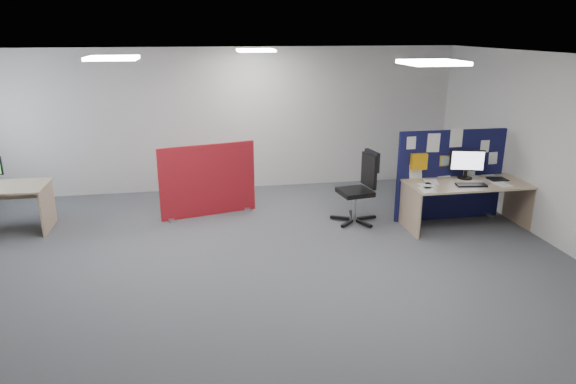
{
  "coord_description": "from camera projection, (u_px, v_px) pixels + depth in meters",
  "views": [
    {
      "loc": [
        -0.5,
        -6.28,
        3.02
      ],
      "look_at": [
        0.6,
        -0.06,
        1.0
      ],
      "focal_mm": 32.0,
      "sensor_mm": 36.0,
      "label": 1
    }
  ],
  "objects": [
    {
      "name": "desk_papers",
      "position": [
        464.0,
        182.0,
        8.02
      ],
      "size": [
        1.56,
        0.9,
        0.0
      ],
      "color": "white",
      "rests_on": "main_desk"
    },
    {
      "name": "wall_front",
      "position": [
        289.0,
        309.0,
        3.2
      ],
      "size": [
        9.0,
        0.02,
        2.7
      ],
      "primitive_type": "cube",
      "color": "silver",
      "rests_on": "floor"
    },
    {
      "name": "red_divider",
      "position": [
        208.0,
        181.0,
        8.53
      ],
      "size": [
        1.59,
        0.43,
        1.22
      ],
      "rotation": [
        0.0,
        0.0,
        0.24
      ],
      "color": "maroon",
      "rests_on": "floor"
    },
    {
      "name": "ceiling_lights",
      "position": [
        259.0,
        56.0,
        6.76
      ],
      "size": [
        4.1,
        4.1,
        0.04
      ],
      "color": "white",
      "rests_on": "ceiling"
    },
    {
      "name": "office_chair",
      "position": [
        362.0,
        183.0,
        8.23
      ],
      "size": [
        0.75,
        0.75,
        1.15
      ],
      "rotation": [
        0.0,
        0.0,
        0.16
      ],
      "color": "black",
      "rests_on": "floor"
    },
    {
      "name": "navy_divider",
      "position": [
        449.0,
        175.0,
        8.32
      ],
      "size": [
        1.8,
        0.3,
        1.52
      ],
      "color": "#0E0F34",
      "rests_on": "floor"
    },
    {
      "name": "floor",
      "position": [
        244.0,
        264.0,
        6.89
      ],
      "size": [
        9.0,
        9.0,
        0.0
      ],
      "primitive_type": "plane",
      "color": "#4D5055",
      "rests_on": "ground"
    },
    {
      "name": "monitor_main",
      "position": [
        467.0,
        163.0,
        8.11
      ],
      "size": [
        0.52,
        0.22,
        0.47
      ],
      "rotation": [
        0.0,
        0.0,
        -0.28
      ],
      "color": "black",
      "rests_on": "main_desk"
    },
    {
      "name": "wall_right",
      "position": [
        560.0,
        152.0,
        7.22
      ],
      "size": [
        0.02,
        7.0,
        2.7
      ],
      "primitive_type": "cube",
      "color": "silver",
      "rests_on": "floor"
    },
    {
      "name": "ceiling",
      "position": [
        238.0,
        57.0,
        6.07
      ],
      "size": [
        9.0,
        7.0,
        0.02
      ],
      "primitive_type": "cube",
      "color": "white",
      "rests_on": "wall_back"
    },
    {
      "name": "mouse",
      "position": [
        487.0,
        183.0,
        7.9
      ],
      "size": [
        0.11,
        0.07,
        0.03
      ],
      "primitive_type": "cube",
      "rotation": [
        0.0,
        0.0,
        -0.15
      ],
      "color": "#A0A1A6",
      "rests_on": "main_desk"
    },
    {
      "name": "keyboard",
      "position": [
        471.0,
        185.0,
        7.81
      ],
      "size": [
        0.47,
        0.25,
        0.02
      ],
      "primitive_type": "cube",
      "rotation": [
        0.0,
        0.0,
        -0.15
      ],
      "color": "black",
      "rests_on": "main_desk"
    },
    {
      "name": "paper_tray",
      "position": [
        498.0,
        179.0,
        8.13
      ],
      "size": [
        0.28,
        0.22,
        0.01
      ],
      "primitive_type": "cube",
      "rotation": [
        0.0,
        0.0,
        -0.01
      ],
      "color": "black",
      "rests_on": "main_desk"
    },
    {
      "name": "wall_back",
      "position": [
        225.0,
        120.0,
        9.77
      ],
      "size": [
        9.0,
        0.02,
        2.7
      ],
      "primitive_type": "cube",
      "color": "silver",
      "rests_on": "floor"
    },
    {
      "name": "main_desk",
      "position": [
        465.0,
        192.0,
        8.06
      ],
      "size": [
        1.91,
        0.85,
        0.73
      ],
      "color": "tan",
      "rests_on": "floor"
    }
  ]
}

